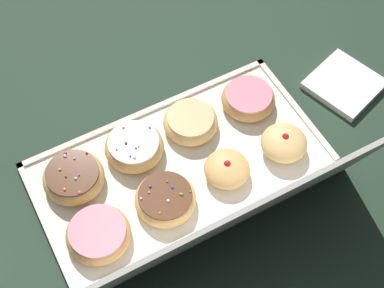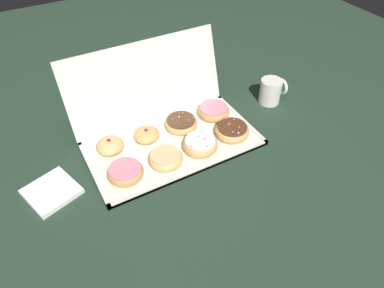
{
  "view_description": "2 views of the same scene",
  "coord_description": "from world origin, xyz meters",
  "px_view_note": "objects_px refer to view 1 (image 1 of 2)",
  "views": [
    {
      "loc": [
        0.25,
        0.51,
        0.97
      ],
      "look_at": [
        -0.03,
        -0.01,
        0.05
      ],
      "focal_mm": 53.22,
      "sensor_mm": 36.0,
      "label": 1
    },
    {
      "loc": [
        -0.36,
        -0.78,
        0.8
      ],
      "look_at": [
        0.04,
        -0.05,
        0.03
      ],
      "focal_mm": 32.62,
      "sensor_mm": 36.0,
      "label": 2
    }
  ],
  "objects_px": {
    "glazed_ring_donut_1": "(191,122)",
    "jelly_filled_donut_5": "(227,169)",
    "sprinkle_donut_2": "(134,147)",
    "napkin_stack": "(344,84)",
    "sprinkle_donut_6": "(165,199)",
    "pink_frosted_donut_7": "(98,234)",
    "pink_frosted_donut_0": "(248,99)",
    "jelly_filled_donut_4": "(284,143)",
    "sprinkle_donut_3": "(74,177)",
    "donut_box": "(180,166)"
  },
  "relations": [
    {
      "from": "jelly_filled_donut_4",
      "to": "jelly_filled_donut_5",
      "type": "distance_m",
      "value": 0.13
    },
    {
      "from": "jelly_filled_donut_4",
      "to": "pink_frosted_donut_7",
      "type": "relative_size",
      "value": 0.77
    },
    {
      "from": "pink_frosted_donut_0",
      "to": "donut_box",
      "type": "bearing_deg",
      "value": 17.99
    },
    {
      "from": "pink_frosted_donut_0",
      "to": "jelly_filled_donut_5",
      "type": "distance_m",
      "value": 0.18
    },
    {
      "from": "pink_frosted_donut_0",
      "to": "glazed_ring_donut_1",
      "type": "height_order",
      "value": "same"
    },
    {
      "from": "sprinkle_donut_3",
      "to": "jelly_filled_donut_5",
      "type": "height_order",
      "value": "jelly_filled_donut_5"
    },
    {
      "from": "sprinkle_donut_2",
      "to": "jelly_filled_donut_4",
      "type": "distance_m",
      "value": 0.29
    },
    {
      "from": "sprinkle_donut_3",
      "to": "donut_box",
      "type": "bearing_deg",
      "value": 162.73
    },
    {
      "from": "sprinkle_donut_3",
      "to": "sprinkle_donut_6",
      "type": "relative_size",
      "value": 1.02
    },
    {
      "from": "glazed_ring_donut_1",
      "to": "jelly_filled_donut_4",
      "type": "relative_size",
      "value": 1.22
    },
    {
      "from": "donut_box",
      "to": "jelly_filled_donut_5",
      "type": "height_order",
      "value": "jelly_filled_donut_5"
    },
    {
      "from": "jelly_filled_donut_5",
      "to": "pink_frosted_donut_7",
      "type": "distance_m",
      "value": 0.27
    },
    {
      "from": "sprinkle_donut_2",
      "to": "sprinkle_donut_6",
      "type": "height_order",
      "value": "sprinkle_donut_2"
    },
    {
      "from": "sprinkle_donut_3",
      "to": "pink_frosted_donut_7",
      "type": "height_order",
      "value": "sprinkle_donut_3"
    },
    {
      "from": "pink_frosted_donut_0",
      "to": "glazed_ring_donut_1",
      "type": "xyz_separation_m",
      "value": [
        0.13,
        -0.01,
        -0.0
      ]
    },
    {
      "from": "donut_box",
      "to": "sprinkle_donut_6",
      "type": "xyz_separation_m",
      "value": [
        0.06,
        0.06,
        0.02
      ]
    },
    {
      "from": "sprinkle_donut_2",
      "to": "pink_frosted_donut_7",
      "type": "xyz_separation_m",
      "value": [
        0.13,
        0.13,
        -0.0
      ]
    },
    {
      "from": "sprinkle_donut_2",
      "to": "jelly_filled_donut_5",
      "type": "relative_size",
      "value": 1.32
    },
    {
      "from": "pink_frosted_donut_7",
      "to": "donut_box",
      "type": "bearing_deg",
      "value": -161.28
    },
    {
      "from": "pink_frosted_donut_0",
      "to": "pink_frosted_donut_7",
      "type": "distance_m",
      "value": 0.41
    },
    {
      "from": "glazed_ring_donut_1",
      "to": "sprinkle_donut_6",
      "type": "height_order",
      "value": "sprinkle_donut_6"
    },
    {
      "from": "donut_box",
      "to": "jelly_filled_donut_5",
      "type": "relative_size",
      "value": 6.41
    },
    {
      "from": "sprinkle_donut_6",
      "to": "pink_frosted_donut_7",
      "type": "relative_size",
      "value": 0.98
    },
    {
      "from": "sprinkle_donut_2",
      "to": "jelly_filled_donut_4",
      "type": "relative_size",
      "value": 1.28
    },
    {
      "from": "glazed_ring_donut_1",
      "to": "sprinkle_donut_6",
      "type": "bearing_deg",
      "value": 46.63
    },
    {
      "from": "pink_frosted_donut_0",
      "to": "jelly_filled_donut_4",
      "type": "xyz_separation_m",
      "value": [
        -0.0,
        0.13,
        0.0
      ]
    },
    {
      "from": "sprinkle_donut_3",
      "to": "sprinkle_donut_6",
      "type": "bearing_deg",
      "value": 137.1
    },
    {
      "from": "donut_box",
      "to": "sprinkle_donut_3",
      "type": "xyz_separation_m",
      "value": [
        0.19,
        -0.06,
        0.03
      ]
    },
    {
      "from": "donut_box",
      "to": "napkin_stack",
      "type": "relative_size",
      "value": 4.16
    },
    {
      "from": "sprinkle_donut_6",
      "to": "sprinkle_donut_2",
      "type": "bearing_deg",
      "value": -89.02
    },
    {
      "from": "jelly_filled_donut_5",
      "to": "pink_frosted_donut_7",
      "type": "height_order",
      "value": "jelly_filled_donut_5"
    },
    {
      "from": "sprinkle_donut_6",
      "to": "pink_frosted_donut_7",
      "type": "distance_m",
      "value": 0.14
    },
    {
      "from": "sprinkle_donut_2",
      "to": "pink_frosted_donut_7",
      "type": "height_order",
      "value": "sprinkle_donut_2"
    },
    {
      "from": "donut_box",
      "to": "sprinkle_donut_3",
      "type": "relative_size",
      "value": 4.81
    },
    {
      "from": "sprinkle_donut_6",
      "to": "pink_frosted_donut_0",
      "type": "bearing_deg",
      "value": -154.0
    },
    {
      "from": "sprinkle_donut_2",
      "to": "napkin_stack",
      "type": "xyz_separation_m",
      "value": [
        -0.47,
        0.06,
        -0.02
      ]
    },
    {
      "from": "glazed_ring_donut_1",
      "to": "pink_frosted_donut_0",
      "type": "bearing_deg",
      "value": 177.49
    },
    {
      "from": "napkin_stack",
      "to": "sprinkle_donut_3",
      "type": "bearing_deg",
      "value": -4.79
    },
    {
      "from": "sprinkle_donut_3",
      "to": "jelly_filled_donut_4",
      "type": "distance_m",
      "value": 0.41
    },
    {
      "from": "sprinkle_donut_6",
      "to": "pink_frosted_donut_7",
      "type": "bearing_deg",
      "value": 2.35
    },
    {
      "from": "donut_box",
      "to": "napkin_stack",
      "type": "height_order",
      "value": "same"
    },
    {
      "from": "donut_box",
      "to": "glazed_ring_donut_1",
      "type": "bearing_deg",
      "value": -131.45
    },
    {
      "from": "sprinkle_donut_3",
      "to": "pink_frosted_donut_7",
      "type": "relative_size",
      "value": 1.0
    },
    {
      "from": "pink_frosted_donut_7",
      "to": "sprinkle_donut_3",
      "type": "bearing_deg",
      "value": -92.18
    },
    {
      "from": "jelly_filled_donut_5",
      "to": "napkin_stack",
      "type": "bearing_deg",
      "value": -167.89
    },
    {
      "from": "glazed_ring_donut_1",
      "to": "jelly_filled_donut_5",
      "type": "xyz_separation_m",
      "value": [
        -0.01,
        0.13,
        0.0
      ]
    },
    {
      "from": "sprinkle_donut_2",
      "to": "napkin_stack",
      "type": "bearing_deg",
      "value": 173.09
    },
    {
      "from": "sprinkle_donut_3",
      "to": "sprinkle_donut_2",
      "type": "bearing_deg",
      "value": -177.04
    },
    {
      "from": "glazed_ring_donut_1",
      "to": "sprinkle_donut_6",
      "type": "distance_m",
      "value": 0.18
    },
    {
      "from": "sprinkle_donut_3",
      "to": "sprinkle_donut_6",
      "type": "height_order",
      "value": "sprinkle_donut_3"
    }
  ]
}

